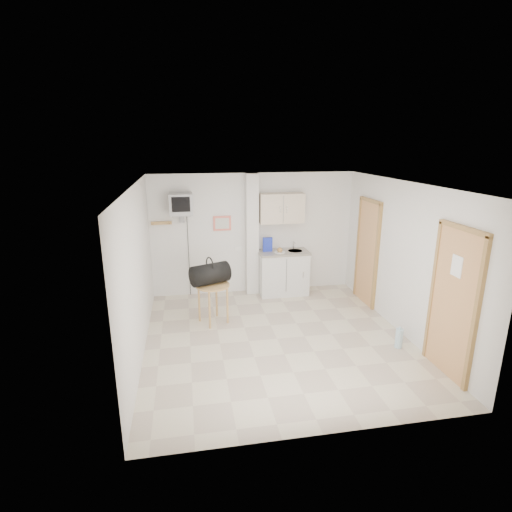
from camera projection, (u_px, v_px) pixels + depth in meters
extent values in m
plane|color=beige|center=(277.00, 339.00, 6.51)|extent=(4.50, 4.50, 0.00)
cube|color=white|center=(253.00, 234.00, 8.29)|extent=(4.20, 0.04, 2.50)
cube|color=white|center=(329.00, 331.00, 4.04)|extent=(4.20, 0.04, 2.50)
cube|color=white|center=(138.00, 273.00, 5.81)|extent=(0.04, 4.50, 2.50)
cube|color=white|center=(403.00, 259.00, 6.52)|extent=(0.04, 4.50, 2.50)
cube|color=white|center=(280.00, 184.00, 5.82)|extent=(4.20, 4.50, 0.04)
cube|color=white|center=(252.00, 235.00, 8.18)|extent=(0.25, 0.22, 2.50)
cube|color=#F06E5D|center=(222.00, 223.00, 8.10)|extent=(0.36, 0.03, 0.30)
cube|color=silver|center=(222.00, 223.00, 8.08)|extent=(0.28, 0.01, 0.22)
cube|color=#A57C4B|center=(161.00, 223.00, 7.87)|extent=(0.40, 0.05, 0.06)
cube|color=white|center=(238.00, 249.00, 8.31)|extent=(0.15, 0.02, 0.08)
cylinder|color=#A57C4B|center=(153.00, 224.00, 7.79)|extent=(0.02, 0.08, 0.02)
cylinder|color=#A57C4B|center=(169.00, 224.00, 7.84)|extent=(0.02, 0.08, 0.02)
cube|color=#A98142|center=(367.00, 253.00, 7.77)|extent=(0.04, 0.75, 2.00)
cube|color=olive|center=(367.00, 253.00, 7.77)|extent=(0.06, 0.87, 2.06)
cube|color=#A98142|center=(453.00, 305.00, 5.31)|extent=(0.04, 0.82, 2.02)
cube|color=olive|center=(453.00, 305.00, 5.31)|extent=(0.06, 0.94, 2.08)
cube|color=white|center=(457.00, 266.00, 5.15)|extent=(0.01, 0.20, 0.28)
cube|color=silver|center=(283.00, 273.00, 8.36)|extent=(1.00, 0.55, 0.88)
cube|color=#9C9486|center=(283.00, 252.00, 8.23)|extent=(1.03, 0.58, 0.04)
cylinder|color=#B7B7BA|center=(295.00, 252.00, 8.27)|extent=(0.30, 0.30, 0.05)
cylinder|color=#B7B7BA|center=(293.00, 245.00, 8.38)|extent=(0.02, 0.02, 0.16)
cylinder|color=#B7B7BA|center=(294.00, 243.00, 8.30)|extent=(0.02, 0.13, 0.02)
cube|color=beige|center=(281.00, 208.00, 8.08)|extent=(0.90, 0.32, 0.60)
cube|color=#1D30B8|center=(268.00, 244.00, 8.18)|extent=(0.19, 0.07, 0.29)
cylinder|color=white|center=(280.00, 252.00, 8.12)|extent=(0.22, 0.22, 0.01)
sphere|color=tan|center=(280.00, 250.00, 8.11)|extent=(0.11, 0.11, 0.11)
cube|color=slate|center=(182.00, 215.00, 7.76)|extent=(0.36, 0.32, 0.02)
cube|color=slate|center=(182.00, 217.00, 7.91)|extent=(0.10, 0.06, 0.20)
cube|color=#A3A2A5|center=(181.00, 204.00, 7.64)|extent=(0.44, 0.42, 0.40)
cube|color=black|center=(181.00, 204.00, 7.43)|extent=(0.34, 0.02, 0.28)
cylinder|color=black|center=(189.00, 255.00, 8.15)|extent=(0.01, 0.01, 1.73)
cylinder|color=#A57C4B|center=(213.00, 285.00, 6.93)|extent=(0.59, 0.59, 0.03)
cylinder|color=#A57C4B|center=(227.00, 305.00, 6.99)|extent=(0.04, 0.04, 0.68)
cylinder|color=#A57C4B|center=(217.00, 299.00, 7.27)|extent=(0.04, 0.04, 0.68)
cylinder|color=#A57C4B|center=(199.00, 303.00, 7.06)|extent=(0.04, 0.04, 0.68)
cylinder|color=#A57C4B|center=(210.00, 310.00, 6.78)|extent=(0.04, 0.04, 0.68)
cylinder|color=black|center=(210.00, 274.00, 6.91)|extent=(0.74, 0.59, 0.36)
torus|color=black|center=(210.00, 265.00, 6.87)|extent=(0.13, 0.26, 0.27)
cylinder|color=#A4CADA|center=(399.00, 338.00, 6.20)|extent=(0.12, 0.12, 0.31)
cylinder|color=#A4CADA|center=(400.00, 328.00, 6.16)|extent=(0.03, 0.03, 0.04)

